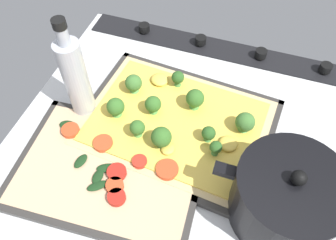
% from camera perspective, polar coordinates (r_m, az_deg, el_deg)
% --- Properties ---
extents(ground_plane, '(0.75, 0.63, 0.03)m').
position_cam_1_polar(ground_plane, '(0.71, 4.99, -4.38)').
color(ground_plane, silver).
extents(stove_control_panel, '(0.72, 0.07, 0.03)m').
position_cam_1_polar(stove_control_panel, '(0.88, 10.18, 11.33)').
color(stove_control_panel, black).
rests_on(stove_control_panel, ground_plane).
extents(baking_tray_front, '(0.41, 0.32, 0.01)m').
position_cam_1_polar(baking_tray_front, '(0.71, 1.28, -0.88)').
color(baking_tray_front, '#33302D').
rests_on(baking_tray_front, ground_plane).
extents(broccoli_pizza, '(0.38, 0.30, 0.06)m').
position_cam_1_polar(broccoli_pizza, '(0.70, 1.16, -0.01)').
color(broccoli_pizza, '#D3B77F').
rests_on(broccoli_pizza, baking_tray_front).
extents(baking_tray_back, '(0.36, 0.27, 0.01)m').
position_cam_1_polar(baking_tray_back, '(0.66, -9.76, -8.36)').
color(baking_tray_back, '#33302D').
rests_on(baking_tray_back, ground_plane).
extents(veggie_pizza_back, '(0.34, 0.25, 0.02)m').
position_cam_1_polar(veggie_pizza_back, '(0.66, -9.71, -7.97)').
color(veggie_pizza_back, '#D3AC83').
rests_on(veggie_pizza_back, baking_tray_back).
extents(cooking_pot, '(0.25, 0.18, 0.14)m').
position_cam_1_polar(cooking_pot, '(0.60, 18.97, -12.10)').
color(cooking_pot, black).
rests_on(cooking_pot, ground_plane).
extents(oil_bottle, '(0.05, 0.05, 0.24)m').
position_cam_1_polar(oil_bottle, '(0.69, -14.93, 6.74)').
color(oil_bottle, '#B7BCC6').
rests_on(oil_bottle, ground_plane).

